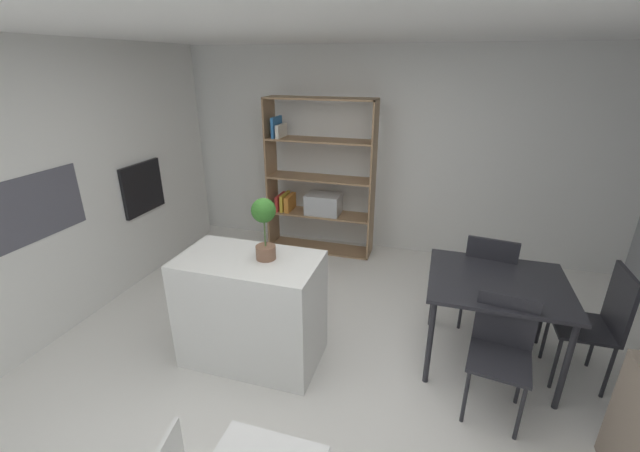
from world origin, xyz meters
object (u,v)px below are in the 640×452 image
at_px(dining_table, 497,290).
at_px(dining_chair_far, 488,275).
at_px(built_in_oven, 143,188).
at_px(dining_chair_near, 501,345).
at_px(potted_plant_on_island, 264,223).
at_px(kitchen_island, 252,309).
at_px(open_bookshelf, 318,185).
at_px(dining_chair_window_side, 600,318).

bearing_deg(dining_table, dining_chair_far, 91.63).
height_order(built_in_oven, dining_chair_near, built_in_oven).
distance_m(dining_table, dining_chair_far, 0.49).
distance_m(potted_plant_on_island, dining_table, 1.90).
relative_size(potted_plant_on_island, dining_chair_far, 0.51).
bearing_deg(kitchen_island, built_in_oven, 149.65).
bearing_deg(open_bookshelf, potted_plant_on_island, -83.15).
xyz_separation_m(built_in_oven, dining_chair_near, (3.73, -1.04, -0.52)).
xyz_separation_m(dining_chair_window_side, dining_chair_near, (-0.73, -0.49, -0.05)).
bearing_deg(built_in_oven, kitchen_island, -30.35).
bearing_deg(potted_plant_on_island, dining_table, 14.91).
bearing_deg(kitchen_island, dining_chair_window_side, 10.96).
bearing_deg(dining_chair_near, built_in_oven, 172.40).
bearing_deg(dining_table, open_bookshelf, 139.25).
bearing_deg(dining_chair_far, dining_chair_window_side, 155.70).
xyz_separation_m(potted_plant_on_island, dining_table, (1.76, 0.47, -0.54)).
xyz_separation_m(open_bookshelf, dining_chair_window_side, (2.77, -1.74, -0.31)).
bearing_deg(potted_plant_on_island, built_in_oven, 152.37).
bearing_deg(potted_plant_on_island, open_bookshelf, 96.85).
height_order(dining_table, dining_chair_window_side, dining_chair_window_side).
bearing_deg(dining_chair_window_side, built_in_oven, -97.86).
bearing_deg(kitchen_island, dining_table, 15.05).
height_order(kitchen_island, dining_chair_window_side, dining_chair_window_side).
bearing_deg(built_in_oven, dining_table, -8.53).
distance_m(dining_table, dining_chair_window_side, 0.75).
height_order(kitchen_island, dining_chair_near, kitchen_island).
bearing_deg(built_in_oven, dining_chair_window_side, -7.10).
bearing_deg(potted_plant_on_island, kitchen_island, -163.18).
bearing_deg(potted_plant_on_island, dining_chair_window_side, 10.63).
bearing_deg(dining_chair_far, potted_plant_on_island, 36.09).
relative_size(built_in_oven, kitchen_island, 0.55).
height_order(built_in_oven, potted_plant_on_island, potted_plant_on_island).
bearing_deg(dining_chair_far, built_in_oven, 6.44).
bearing_deg(dining_table, potted_plant_on_island, -165.09).
distance_m(potted_plant_on_island, dining_chair_far, 2.09).
height_order(dining_table, dining_chair_near, dining_chair_near).
xyz_separation_m(dining_chair_far, dining_chair_window_side, (0.76, -0.47, 0.01)).
distance_m(dining_chair_window_side, dining_chair_near, 0.88).
bearing_deg(dining_chair_window_side, dining_chair_far, -122.78).
distance_m(potted_plant_on_island, dining_chair_window_side, 2.63).
bearing_deg(dining_chair_near, dining_chair_window_side, 41.77).
xyz_separation_m(potted_plant_on_island, dining_chair_far, (1.74, 0.94, -0.67)).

